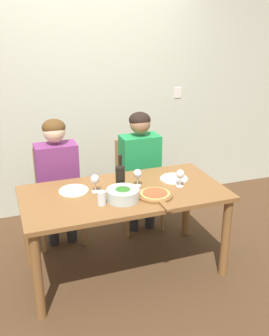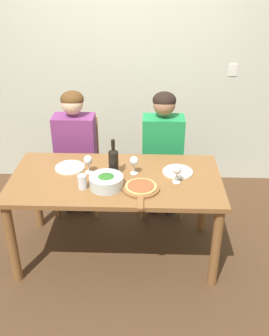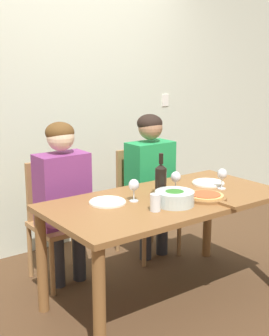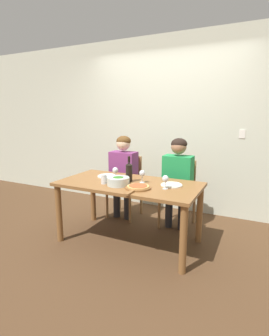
# 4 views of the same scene
# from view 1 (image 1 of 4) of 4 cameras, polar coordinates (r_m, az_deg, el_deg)

# --- Properties ---
(ground_plane) EXTENTS (40.00, 40.00, 0.00)m
(ground_plane) POSITION_cam_1_polar(r_m,az_deg,el_deg) (3.56, -1.42, -14.34)
(ground_plane) COLOR #4C331E
(back_wall) EXTENTS (10.00, 0.06, 2.70)m
(back_wall) POSITION_cam_1_polar(r_m,az_deg,el_deg) (4.28, -7.47, 11.28)
(back_wall) COLOR beige
(back_wall) RESTS_ON ground
(dining_table) EXTENTS (1.65, 0.83, 0.74)m
(dining_table) POSITION_cam_1_polar(r_m,az_deg,el_deg) (3.23, -1.52, -5.10)
(dining_table) COLOR brown
(dining_table) RESTS_ON ground
(chair_left) EXTENTS (0.42, 0.42, 0.90)m
(chair_left) POSITION_cam_1_polar(r_m,az_deg,el_deg) (3.89, -11.14, -3.25)
(chair_left) COLOR #9E7042
(chair_left) RESTS_ON ground
(chair_right) EXTENTS (0.42, 0.42, 0.90)m
(chair_right) POSITION_cam_1_polar(r_m,az_deg,el_deg) (4.07, 0.31, -1.71)
(chair_right) COLOR #9E7042
(chair_right) RESTS_ON ground
(person_woman) EXTENTS (0.47, 0.51, 1.22)m
(person_woman) POSITION_cam_1_polar(r_m,az_deg,el_deg) (3.70, -11.13, -0.44)
(person_woman) COLOR #28282D
(person_woman) RESTS_ON ground
(person_man) EXTENTS (0.47, 0.51, 1.22)m
(person_man) POSITION_cam_1_polar(r_m,az_deg,el_deg) (3.89, 0.87, 1.04)
(person_man) COLOR #28282D
(person_man) RESTS_ON ground
(wine_bottle) EXTENTS (0.08, 0.08, 0.30)m
(wine_bottle) POSITION_cam_1_polar(r_m,az_deg,el_deg) (3.17, -2.08, -1.18)
(wine_bottle) COLOR black
(wine_bottle) RESTS_ON dining_table
(broccoli_bowl) EXTENTS (0.25, 0.25, 0.10)m
(broccoli_bowl) POSITION_cam_1_polar(r_m,az_deg,el_deg) (3.03, -1.69, -3.86)
(broccoli_bowl) COLOR silver
(broccoli_bowl) RESTS_ON dining_table
(dinner_plate_left) EXTENTS (0.24, 0.24, 0.02)m
(dinner_plate_left) POSITION_cam_1_polar(r_m,az_deg,el_deg) (3.22, -8.81, -3.24)
(dinner_plate_left) COLOR silver
(dinner_plate_left) RESTS_ON dining_table
(dinner_plate_right) EXTENTS (0.24, 0.24, 0.02)m
(dinner_plate_right) POSITION_cam_1_polar(r_m,az_deg,el_deg) (3.44, 5.75, -1.53)
(dinner_plate_right) COLOR silver
(dinner_plate_right) RESTS_ON dining_table
(pizza_on_board) EXTENTS (0.28, 0.42, 0.04)m
(pizza_on_board) POSITION_cam_1_polar(r_m,az_deg,el_deg) (3.09, 3.07, -3.96)
(pizza_on_board) COLOR brown
(pizza_on_board) RESTS_ON dining_table
(wine_glass_left) EXTENTS (0.07, 0.07, 0.15)m
(wine_glass_left) POSITION_cam_1_polar(r_m,az_deg,el_deg) (3.16, -5.76, -1.75)
(wine_glass_left) COLOR silver
(wine_glass_left) RESTS_ON dining_table
(wine_glass_right) EXTENTS (0.07, 0.07, 0.15)m
(wine_glass_right) POSITION_cam_1_polar(r_m,az_deg,el_deg) (3.26, 6.65, -1.01)
(wine_glass_right) COLOR silver
(wine_glass_right) RESTS_ON dining_table
(wine_glass_centre) EXTENTS (0.07, 0.07, 0.15)m
(wine_glass_centre) POSITION_cam_1_polar(r_m,az_deg,el_deg) (3.25, 0.44, -0.95)
(wine_glass_centre) COLOR silver
(wine_glass_centre) RESTS_ON dining_table
(water_tumbler) EXTENTS (0.07, 0.07, 0.11)m
(water_tumbler) POSITION_cam_1_polar(r_m,az_deg,el_deg) (2.96, -4.80, -4.38)
(water_tumbler) COLOR silver
(water_tumbler) RESTS_ON dining_table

